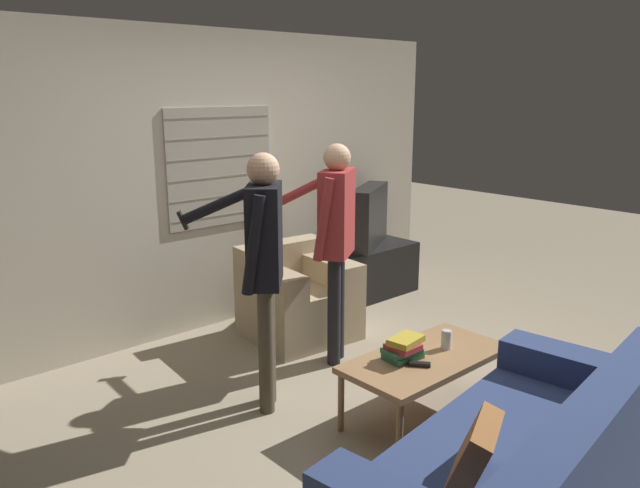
% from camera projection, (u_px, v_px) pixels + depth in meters
% --- Properties ---
extents(ground_plane, '(16.00, 16.00, 0.00)m').
position_uv_depth(ground_plane, '(386.00, 401.00, 4.23)').
color(ground_plane, gray).
extents(wall_back, '(5.20, 0.08, 2.55)m').
position_uv_depth(wall_back, '(215.00, 182.00, 5.38)').
color(wall_back, beige).
rests_on(wall_back, ground_plane).
extents(couch_blue, '(2.10, 1.14, 0.78)m').
position_uv_depth(couch_blue, '(522.00, 473.00, 2.95)').
color(couch_blue, navy).
rests_on(couch_blue, ground_plane).
extents(armchair_beige, '(0.89, 0.86, 0.77)m').
position_uv_depth(armchair_beige, '(297.00, 298.00, 5.29)').
color(armchair_beige, tan).
rests_on(armchair_beige, ground_plane).
extents(coffee_table, '(1.11, 0.55, 0.43)m').
position_uv_depth(coffee_table, '(426.00, 362.00, 3.93)').
color(coffee_table, '#9E754C').
rests_on(coffee_table, ground_plane).
extents(tv_stand, '(1.00, 0.52, 0.52)m').
position_uv_depth(tv_stand, '(368.00, 270.00, 6.36)').
color(tv_stand, black).
rests_on(tv_stand, ground_plane).
extents(tv, '(0.81, 0.58, 0.60)m').
position_uv_depth(tv, '(368.00, 216.00, 6.23)').
color(tv, black).
rests_on(tv, tv_stand).
extents(person_left_standing, '(0.51, 0.79, 1.69)m').
position_uv_depth(person_left_standing, '(263.00, 252.00, 3.91)').
color(person_left_standing, '#4C4233').
rests_on(person_left_standing, ground_plane).
extents(person_right_standing, '(0.48, 0.79, 1.68)m').
position_uv_depth(person_right_standing, '(335.00, 228.00, 4.62)').
color(person_right_standing, black).
rests_on(person_right_standing, ground_plane).
extents(book_stack, '(0.26, 0.21, 0.15)m').
position_uv_depth(book_stack, '(403.00, 349.00, 3.86)').
color(book_stack, '#33754C').
rests_on(book_stack, coffee_table).
extents(soda_can, '(0.07, 0.07, 0.13)m').
position_uv_depth(soda_can, '(446.00, 340.00, 4.02)').
color(soda_can, silver).
rests_on(soda_can, coffee_table).
extents(spare_remote, '(0.11, 0.13, 0.02)m').
position_uv_depth(spare_remote, '(420.00, 364.00, 3.78)').
color(spare_remote, black).
rests_on(spare_remote, coffee_table).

